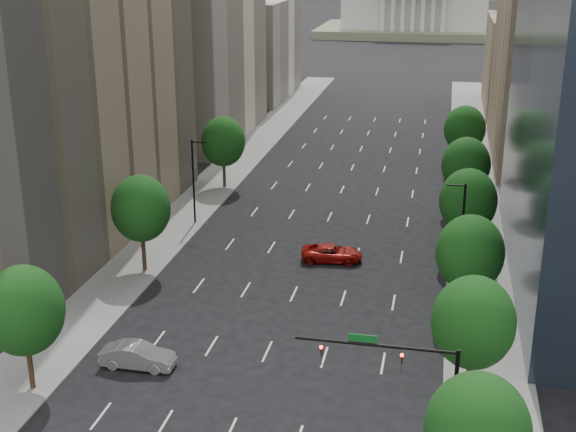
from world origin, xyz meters
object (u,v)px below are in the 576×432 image
Objects in this scene: capitol at (415,7)px; car_silver at (138,356)px; traffic_signal at (411,375)px; car_red_far at (332,253)px.

capitol is 213.88m from car_silver.
capitol reaches higher than traffic_signal.
traffic_signal is 20.24m from car_silver.
car_silver is 23.98m from car_red_far.
car_red_far is at bearing 106.97° from traffic_signal.
car_silver is (-18.80, 6.13, -4.32)m from traffic_signal.
capitol is 11.56× the size of car_silver.
car_red_far is (2.05, -191.93, -7.80)m from capitol.
capitol is at bearing -6.02° from car_red_far.
traffic_signal is 0.15× the size of capitol.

